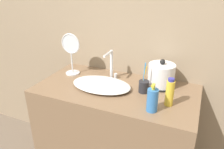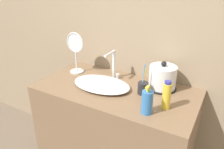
# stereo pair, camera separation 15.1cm
# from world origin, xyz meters

# --- Properties ---
(wall_back) EXTENTS (6.00, 0.04, 2.60)m
(wall_back) POSITION_xyz_m (0.00, 0.61, 1.30)
(wall_back) COLOR gray
(wall_back) RESTS_ON ground_plane
(vanity_counter) EXTENTS (1.12, 0.59, 0.85)m
(vanity_counter) POSITION_xyz_m (0.00, 0.29, 0.42)
(vanity_counter) COLOR brown
(vanity_counter) RESTS_ON ground_plane
(sink_basin) EXTENTS (0.43, 0.27, 0.04)m
(sink_basin) POSITION_xyz_m (-0.10, 0.26, 0.87)
(sink_basin) COLOR white
(sink_basin) RESTS_ON vanity_counter
(faucet) EXTENTS (0.06, 0.14, 0.22)m
(faucet) POSITION_xyz_m (-0.10, 0.43, 0.97)
(faucet) COLOR silver
(faucet) RESTS_ON vanity_counter
(electric_kettle) EXTENTS (0.20, 0.20, 0.20)m
(electric_kettle) POSITION_xyz_m (0.28, 0.45, 0.93)
(electric_kettle) COLOR black
(electric_kettle) RESTS_ON vanity_counter
(toothbrush_cup) EXTENTS (0.07, 0.07, 0.21)m
(toothbrush_cup) POSITION_xyz_m (0.19, 0.32, 0.89)
(toothbrush_cup) COLOR #232328
(toothbrush_cup) RESTS_ON vanity_counter
(lotion_bottle) EXTENTS (0.06, 0.06, 0.17)m
(lotion_bottle) POSITION_xyz_m (0.30, 0.11, 0.92)
(lotion_bottle) COLOR #3370B7
(lotion_bottle) RESTS_ON vanity_counter
(shampoo_bottle) EXTENTS (0.05, 0.05, 0.18)m
(shampoo_bottle) POSITION_xyz_m (0.38, 0.22, 0.94)
(shampoo_bottle) COLOR gold
(shampoo_bottle) RESTS_ON vanity_counter
(vanity_mirror) EXTENTS (0.16, 0.11, 0.33)m
(vanity_mirror) POSITION_xyz_m (-0.42, 0.39, 1.04)
(vanity_mirror) COLOR silver
(vanity_mirror) RESTS_ON vanity_counter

